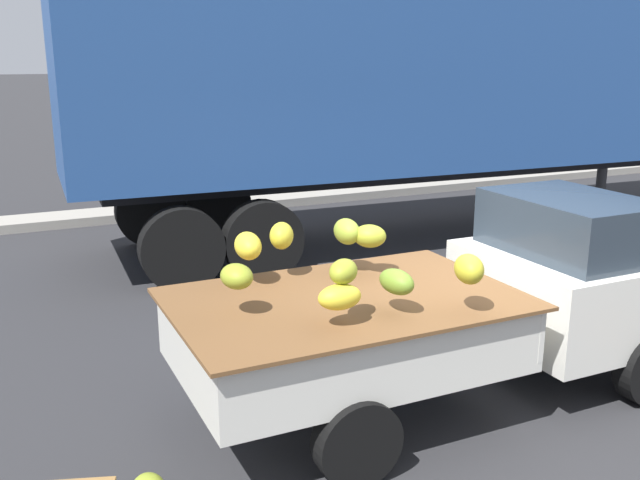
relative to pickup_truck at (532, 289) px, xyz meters
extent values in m
plane|color=#28282B|center=(-0.52, -0.02, -0.88)|extent=(220.00, 220.00, 0.00)
cube|color=gray|center=(-0.52, 8.37, -0.80)|extent=(80.00, 0.80, 0.16)
cube|color=silver|center=(0.58, 0.00, -0.09)|extent=(1.90, 1.67, 0.78)
cube|color=#28333D|center=(0.39, 0.00, 0.56)|extent=(1.05, 1.46, 0.52)
cube|color=silver|center=(-1.91, 0.00, -0.30)|extent=(2.61, 1.67, 0.08)
cube|color=silver|center=(-1.90, 0.81, -0.04)|extent=(2.61, 0.05, 0.44)
cube|color=silver|center=(-1.91, -0.81, -0.04)|extent=(2.61, 0.05, 0.44)
cube|color=silver|center=(-0.63, 0.00, -0.04)|extent=(0.05, 1.66, 0.44)
cube|color=silver|center=(-3.18, 0.00, -0.04)|extent=(0.05, 1.66, 0.44)
cube|color=#B21914|center=(-1.90, 0.84, -0.08)|extent=(2.50, 0.02, 0.07)
cube|color=brown|center=(-1.91, 0.00, 0.19)|extent=(2.73, 1.79, 0.03)
ellipsoid|color=olive|center=(-2.80, 0.00, 0.50)|extent=(0.26, 0.32, 0.18)
ellipsoid|color=#97A02A|center=(-2.15, -0.44, 0.57)|extent=(0.33, 0.34, 0.18)
ellipsoid|color=yellow|center=(-2.21, -0.51, 0.41)|extent=(0.33, 0.22, 0.18)
ellipsoid|color=gold|center=(-2.16, 0.70, 0.57)|extent=(0.32, 0.37, 0.23)
ellipsoid|color=#8FA632|center=(-1.59, 0.59, 0.57)|extent=(0.23, 0.34, 0.22)
ellipsoid|color=olive|center=(-1.72, -0.45, 0.44)|extent=(0.24, 0.35, 0.19)
ellipsoid|color=gold|center=(-1.23, -0.67, 0.54)|extent=(0.31, 0.37, 0.22)
ellipsoid|color=yellow|center=(-2.48, 0.64, 0.53)|extent=(0.27, 0.40, 0.22)
ellipsoid|color=#98A12A|center=(-1.44, 0.46, 0.54)|extent=(0.37, 0.37, 0.20)
cylinder|color=black|center=(0.63, 0.80, -0.56)|extent=(0.64, 0.20, 0.64)
cylinder|color=black|center=(-2.21, 0.80, -0.56)|extent=(0.64, 0.20, 0.64)
cylinder|color=black|center=(-2.22, -0.80, -0.56)|extent=(0.64, 0.20, 0.64)
cube|color=navy|center=(2.50, 4.87, 1.72)|extent=(12.11, 3.08, 2.70)
cube|color=black|center=(2.50, 4.87, 0.22)|extent=(11.05, 0.94, 0.30)
cylinder|color=black|center=(-1.03, 6.24, -0.34)|extent=(1.09, 0.35, 1.08)
cylinder|color=black|center=(-1.15, 3.85, -0.34)|extent=(1.09, 0.35, 1.08)
cylinder|color=black|center=(-2.11, 6.30, -0.34)|extent=(1.09, 0.35, 1.08)
cylinder|color=black|center=(-2.23, 3.90, -0.34)|extent=(1.09, 0.35, 1.08)
cylinder|color=#38383A|center=(5.80, 4.71, -0.26)|extent=(0.18, 0.18, 1.25)
camera|label=1|loc=(-4.33, -4.69, 2.06)|focal=39.75mm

